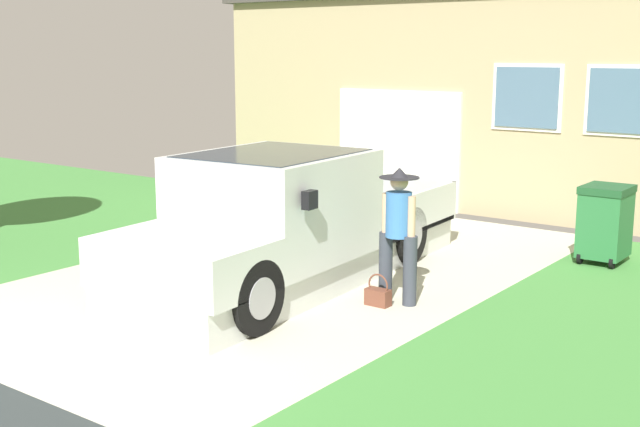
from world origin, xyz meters
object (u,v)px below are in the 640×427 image
(person_with_hat, at_px, (398,230))
(handbag, at_px, (378,296))
(wheeled_trash_bin, at_px, (605,221))
(pickup_truck, at_px, (280,227))
(house_with_garage, at_px, (519,73))

(person_with_hat, distance_m, handbag, 0.79)
(handbag, xyz_separation_m, wheeled_trash_bin, (1.43, 3.53, 0.47))
(pickup_truck, relative_size, house_with_garage, 0.54)
(pickup_truck, xyz_separation_m, person_with_hat, (1.53, 0.28, 0.12))
(person_with_hat, distance_m, wheeled_trash_bin, 3.56)
(pickup_truck, relative_size, person_with_hat, 3.57)
(handbag, distance_m, house_with_garage, 9.14)
(pickup_truck, height_order, wheeled_trash_bin, pickup_truck)
(wheeled_trash_bin, bearing_deg, handbag, -112.07)
(handbag, xyz_separation_m, house_with_garage, (-2.11, 8.59, 2.30))
(house_with_garage, xyz_separation_m, wheeled_trash_bin, (3.54, -5.05, -1.84))
(person_with_hat, xyz_separation_m, house_with_garage, (-2.22, 8.35, 1.56))
(house_with_garage, bearing_deg, handbag, -76.22)
(person_with_hat, height_order, handbag, person_with_hat)
(house_with_garage, relative_size, wheeled_trash_bin, 9.83)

